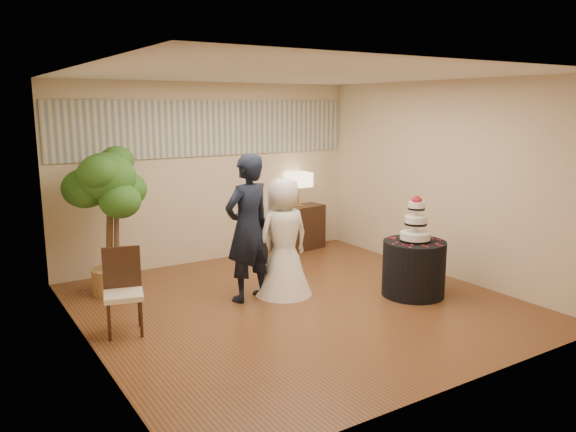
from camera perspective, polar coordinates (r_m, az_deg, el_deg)
floor at (r=7.11m, az=1.06°, el=-8.95°), size 5.00×5.00×0.00m
ceiling at (r=6.69m, az=1.15°, el=14.20°), size 5.00×5.00×0.00m
wall_back at (r=8.93m, az=-7.81°, el=4.34°), size 5.00×0.06×2.80m
wall_front at (r=4.91m, az=17.42°, el=-1.65°), size 5.00×0.06×2.80m
wall_left at (r=5.79m, az=-20.01°, el=0.08°), size 0.06×5.00×2.80m
wall_right at (r=8.39m, az=15.52°, el=3.60°), size 0.06×5.00×2.80m
mural_border at (r=8.86m, az=-7.87°, el=8.83°), size 4.90×0.02×0.85m
groom at (r=7.05m, az=-4.10°, el=-1.23°), size 0.76×0.59×1.87m
bride at (r=7.26m, az=-0.46°, el=-2.14°), size 0.79×0.78×1.55m
cake_table at (r=7.52m, az=12.65°, el=-5.20°), size 0.84×0.84×0.72m
wedding_cake at (r=7.36m, az=12.87°, el=-0.25°), size 0.39×0.39×0.60m
console at (r=9.64m, az=1.08°, el=-1.22°), size 0.96×0.54×0.76m
table_lamp at (r=9.51m, az=1.09°, el=2.72°), size 0.35×0.35×0.58m
ficus_tree at (r=7.63m, az=-17.73°, el=-0.43°), size 1.31×1.31×1.97m
side_chair at (r=6.36m, az=-16.38°, el=-7.46°), size 0.52×0.54×0.93m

